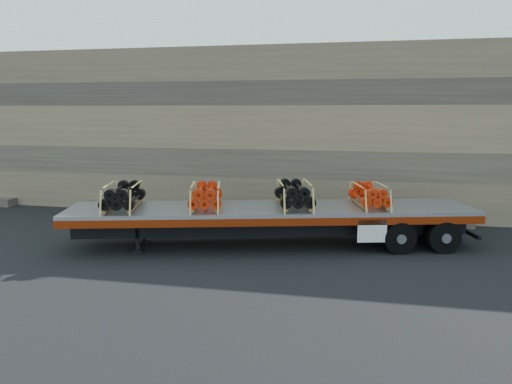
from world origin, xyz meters
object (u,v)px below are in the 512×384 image
Objects in this scene: bundle_front at (123,197)px; bundle_midrear at (294,195)px; bundle_midfront at (206,196)px; trailer at (271,226)px; bundle_rear at (369,196)px.

bundle_midrear is (5.29, 1.44, 0.01)m from bundle_front.
bundle_midfront is at bearing 0.00° from bundle_front.
bundle_midfront reaches higher than trailer.
bundle_midfront is 1.06× the size of bundle_rear.
bundle_midrear reaches higher than bundle_front.
bundle_midfront is 5.34m from bundle_rear.
bundle_midfront is (2.53, 0.69, -0.02)m from bundle_front.
bundle_front is 7.96m from bundle_rear.
trailer is 6.84× the size of bundle_rear.
trailer is 6.16× the size of bundle_front.
bundle_front is at bearing -180.00° from bundle_midrear.
bundle_midrear reaches higher than bundle_midfront.
bundle_midfront is at bearing 180.00° from trailer.
bundle_midfront is 2.86m from bundle_midrear.
bundle_rear is (7.68, 2.09, -0.04)m from bundle_front.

